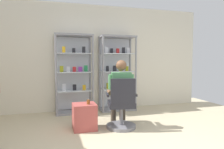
# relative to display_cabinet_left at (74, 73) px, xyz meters

# --- Properties ---
(back_wall) EXTENTS (6.00, 0.10, 2.70)m
(back_wall) POSITION_rel_display_cabinet_left_xyz_m (0.55, 0.24, 0.39)
(back_wall) COLOR silver
(back_wall) RESTS_ON ground
(display_cabinet_left) EXTENTS (0.90, 0.45, 1.90)m
(display_cabinet_left) POSITION_rel_display_cabinet_left_xyz_m (0.00, 0.00, 0.00)
(display_cabinet_left) COLOR gray
(display_cabinet_left) RESTS_ON ground
(display_cabinet_right) EXTENTS (0.90, 0.45, 1.90)m
(display_cabinet_right) POSITION_rel_display_cabinet_left_xyz_m (1.10, -0.00, 0.01)
(display_cabinet_right) COLOR gray
(display_cabinet_right) RESTS_ON ground
(office_chair) EXTENTS (0.60, 0.56, 0.96)m
(office_chair) POSITION_rel_display_cabinet_left_xyz_m (0.73, -1.49, -0.57)
(office_chair) COLOR slate
(office_chair) RESTS_ON ground
(seated_shopkeeper) EXTENTS (0.53, 0.61, 1.29)m
(seated_shopkeeper) POSITION_rel_display_cabinet_left_xyz_m (0.75, -1.32, -0.25)
(seated_shopkeeper) COLOR #3F382D
(seated_shopkeeper) RESTS_ON ground
(storage_crate) EXTENTS (0.42, 0.40, 0.48)m
(storage_crate) POSITION_rel_display_cabinet_left_xyz_m (0.05, -1.32, -0.72)
(storage_crate) COLOR #B24C47
(storage_crate) RESTS_ON ground
(tea_glass) EXTENTS (0.06, 0.06, 0.08)m
(tea_glass) POSITION_rel_display_cabinet_left_xyz_m (0.12, -1.37, -0.44)
(tea_glass) COLOR brown
(tea_glass) RESTS_ON storage_crate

